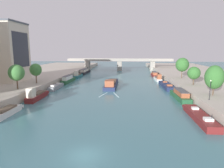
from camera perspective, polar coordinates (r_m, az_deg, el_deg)
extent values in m
plane|color=#42757F|center=(24.45, -7.87, -20.11)|extent=(400.00, 400.00, 0.00)
cube|color=#B7AD9E|center=(87.60, -24.73, 1.65)|extent=(36.00, 170.00, 2.21)
cube|color=#B7AD9E|center=(83.35, 27.90, 1.04)|extent=(36.00, 170.00, 2.21)
cube|color=#1E284C|center=(68.04, -0.16, -0.05)|extent=(3.78, 20.09, 1.04)
cube|color=#1E284C|center=(78.25, 0.44, 1.33)|extent=(3.55, 1.23, 0.89)
cube|color=#1E284C|center=(67.95, -0.16, 0.41)|extent=(3.85, 20.09, 0.06)
cube|color=#9E5133|center=(61.08, -0.66, 0.24)|extent=(2.81, 4.02, 1.81)
cube|color=black|center=(63.02, -0.50, 0.78)|extent=(2.24, 0.04, 0.51)
cube|color=brown|center=(69.89, -0.03, 0.85)|extent=(2.93, 10.45, 0.36)
cylinder|color=#232328|center=(61.89, -0.08, 0.03)|extent=(0.07, 0.07, 1.10)
cube|color=silver|center=(53.95, 1.24, -3.21)|extent=(2.01, 5.86, 0.03)
cube|color=silver|center=(54.26, -2.57, -3.14)|extent=(1.99, 5.87, 0.03)
cube|color=silver|center=(41.52, -29.28, -7.76)|extent=(2.23, 9.48, 1.05)
cube|color=silver|center=(45.64, -25.88, -5.84)|extent=(1.96, 1.26, 0.89)
cube|color=silver|center=(41.37, -29.34, -7.03)|extent=(2.27, 9.48, 0.06)
cube|color=brown|center=(42.07, -28.68, -6.40)|extent=(1.69, 4.94, 0.36)
cube|color=maroon|center=(52.79, -21.12, -3.54)|extent=(2.35, 9.54, 1.16)
cube|color=maroon|center=(57.33, -19.08, -2.28)|extent=(2.00, 1.30, 0.95)
cube|color=maroon|center=(52.65, -21.16, -2.89)|extent=(2.39, 9.54, 0.06)
cube|color=beige|center=(49.56, -22.74, -2.36)|extent=(1.60, 1.94, 2.29)
cube|color=black|center=(50.34, -22.30, -1.75)|extent=(1.24, 0.07, 0.64)
cube|color=brown|center=(53.46, -20.76, -2.45)|extent=(1.76, 4.98, 0.36)
cylinder|color=#232328|center=(49.88, -22.19, -2.95)|extent=(0.07, 0.07, 1.10)
cube|color=gray|center=(65.04, -16.19, -0.85)|extent=(1.99, 9.53, 1.15)
cube|color=gray|center=(69.75, -14.77, 0.01)|extent=(1.80, 1.26, 0.94)
cube|color=gray|center=(64.93, -16.21, -0.33)|extent=(2.03, 9.53, 0.06)
cube|color=white|center=(66.83, -15.61, 0.18)|extent=(0.95, 0.91, 0.40)
cube|color=white|center=(62.43, -17.05, -0.51)|extent=(1.05, 1.11, 0.48)
cylinder|color=#232328|center=(62.10, -16.88, -0.27)|extent=(0.07, 0.07, 1.10)
cube|color=#235633|center=(76.89, -12.78, 0.92)|extent=(2.38, 11.61, 1.21)
cube|color=#235633|center=(82.62, -11.40, 1.65)|extent=(1.95, 1.31, 0.97)
cube|color=#235633|center=(76.80, -12.80, 1.38)|extent=(2.42, 11.61, 0.06)
cube|color=white|center=(76.16, -12.96, 1.87)|extent=(1.89, 7.44, 1.41)
cube|color=#4C4C51|center=(76.06, -12.98, 2.42)|extent=(2.02, 7.67, 0.08)
cylinder|color=#232328|center=(73.39, -13.47, 1.43)|extent=(0.07, 0.07, 1.10)
cube|color=#23666B|center=(90.60, -9.96, 2.29)|extent=(2.10, 9.40, 1.10)
cube|color=#23666B|center=(95.45, -9.23, 2.76)|extent=(1.95, 1.25, 0.92)
cube|color=#23666B|center=(90.53, -9.97, 2.66)|extent=(2.14, 9.40, 0.06)
cube|color=beige|center=(87.33, -10.50, 3.10)|extent=(1.54, 1.89, 2.10)
cube|color=black|center=(88.21, -10.35, 3.37)|extent=(1.23, 0.04, 0.59)
cube|color=brown|center=(91.41, -9.83, 2.86)|extent=(1.62, 4.89, 0.36)
cylinder|color=#232328|center=(87.68, -10.23, 2.80)|extent=(0.07, 0.07, 1.10)
cube|color=black|center=(105.88, -8.10, 3.41)|extent=(3.44, 15.73, 1.10)
cube|color=black|center=(113.78, -7.11, 3.93)|extent=(2.94, 1.30, 0.92)
cube|color=black|center=(105.82, -8.10, 3.72)|extent=(3.50, 15.73, 0.06)
cube|color=beige|center=(105.00, -8.22, 4.02)|extent=(2.75, 10.08, 1.21)
cube|color=#4C4C51|center=(104.94, -8.22, 4.37)|extent=(2.94, 10.38, 0.08)
cylinder|color=#232328|center=(101.12, -8.50, 3.77)|extent=(0.07, 0.07, 1.10)
cube|color=maroon|center=(38.15, 24.46, -8.84)|extent=(2.45, 12.29, 1.08)
cube|color=maroon|center=(43.99, 21.60, -6.07)|extent=(2.30, 1.24, 0.90)
cube|color=maroon|center=(37.98, 24.53, -8.02)|extent=(2.50, 12.29, 0.06)
cube|color=white|center=(40.35, 23.24, -6.57)|extent=(1.21, 0.90, 0.40)
cube|color=white|center=(34.86, 26.50, -9.28)|extent=(1.33, 1.10, 0.48)
cylinder|color=#232328|center=(34.69, 27.25, -8.89)|extent=(0.07, 0.07, 1.10)
cube|color=#235633|center=(52.07, 19.41, -3.58)|extent=(2.50, 11.55, 1.22)
cube|color=#235633|center=(57.80, 17.81, -2.07)|extent=(2.23, 1.29, 0.98)
cube|color=#235633|center=(51.93, 19.45, -2.89)|extent=(2.55, 11.55, 0.06)
cube|color=#9E5133|center=(51.27, 19.66, -2.38)|extent=(2.02, 7.40, 1.12)
cube|color=#4C4C51|center=(51.15, 19.70, -1.73)|extent=(2.16, 7.62, 0.08)
cylinder|color=#232328|center=(48.68, 20.98, -3.11)|extent=(0.07, 0.07, 1.10)
cube|color=#1E284C|center=(67.25, 15.79, -0.49)|extent=(3.06, 14.19, 1.16)
cube|color=#1E284C|center=(74.41, 14.63, 0.62)|extent=(2.74, 1.28, 0.94)
cube|color=#1E284C|center=(67.15, 15.82, 0.02)|extent=(3.11, 14.19, 0.06)
cube|color=#9E5133|center=(70.12, 15.31, 0.64)|extent=(1.45, 0.92, 0.40)
cube|color=#9E5133|center=(63.29, 16.56, -0.34)|extent=(1.59, 1.12, 0.48)
cylinder|color=#232328|center=(63.07, 17.02, -0.12)|extent=(0.07, 0.07, 1.10)
cube|color=silver|center=(82.41, 13.31, 1.38)|extent=(2.13, 9.49, 0.93)
cube|color=silver|center=(87.37, 12.78, 1.93)|extent=(1.94, 1.22, 0.82)
cube|color=silver|center=(82.34, 13.32, 1.72)|extent=(2.17, 9.49, 0.06)
cube|color=#9E5133|center=(79.06, 13.72, 2.10)|extent=(1.54, 1.91, 1.91)
cube|color=black|center=(79.96, 13.62, 2.39)|extent=(1.22, 0.04, 0.53)
cube|color=brown|center=(83.24, 13.22, 1.95)|extent=(1.63, 4.94, 0.36)
cylinder|color=#232328|center=(79.54, 13.88, 1.84)|extent=(0.07, 0.07, 1.10)
cube|color=maroon|center=(95.25, 12.32, 2.52)|extent=(2.24, 10.68, 0.91)
cube|color=maroon|center=(100.84, 11.89, 2.98)|extent=(2.11, 1.21, 0.82)
cube|color=maroon|center=(95.19, 12.33, 2.81)|extent=(2.28, 10.68, 0.06)
cube|color=#9E5133|center=(94.59, 12.39, 3.16)|extent=(1.83, 6.84, 1.23)
cube|color=#4C4C51|center=(94.52, 12.40, 3.55)|extent=(1.96, 7.04, 0.08)
cylinder|color=#232328|center=(92.02, 12.82, 2.92)|extent=(0.07, 0.07, 1.10)
cylinder|color=brown|center=(56.04, -26.10, 0.22)|extent=(0.33, 0.33, 3.18)
ellipsoid|color=#427F3D|center=(55.69, -26.31, 3.01)|extent=(4.01, 4.01, 4.22)
cylinder|color=brown|center=(64.46, -21.39, 1.64)|extent=(0.32, 0.32, 3.09)
ellipsoid|color=#427F3D|center=(64.17, -21.53, 3.93)|extent=(3.57, 3.57, 3.81)
cylinder|color=brown|center=(48.97, 27.64, -1.45)|extent=(0.25, 0.25, 2.68)
ellipsoid|color=#336B2D|center=(48.55, 27.90, 1.79)|extent=(4.10, 4.10, 5.27)
cylinder|color=brown|center=(61.63, 22.81, 0.91)|extent=(0.27, 0.27, 2.49)
ellipsoid|color=#336B2D|center=(61.35, 22.95, 2.99)|extent=(3.66, 3.66, 3.68)
cylinder|color=brown|center=(75.05, 19.83, 2.97)|extent=(0.25, 0.25, 3.54)
ellipsoid|color=#336B2D|center=(74.77, 19.97, 5.36)|extent=(4.65, 4.65, 4.99)
cylinder|color=black|center=(44.07, 26.86, -1.77)|extent=(0.11, 0.11, 3.83)
sphere|color=#EAE5C6|center=(43.74, 27.06, 0.87)|extent=(0.28, 0.28, 0.28)
cylinder|color=black|center=(44.43, 26.68, -4.06)|extent=(0.22, 0.22, 0.20)
cube|color=beige|center=(73.68, -30.14, 7.96)|extent=(14.72, 11.65, 18.52)
cube|color=#232833|center=(69.78, -25.15, 9.09)|extent=(0.04, 9.32, 11.11)
cube|color=gray|center=(119.53, 2.23, 6.92)|extent=(63.86, 4.40, 0.60)
cube|color=gray|center=(117.50, 2.20, 7.23)|extent=(63.86, 0.30, 0.90)
cube|color=gray|center=(121.49, 2.27, 7.32)|extent=(63.86, 0.30, 0.90)
cube|color=gray|center=(122.16, -7.20, 5.39)|extent=(2.80, 3.60, 5.86)
cube|color=gray|center=(119.73, 2.22, 5.37)|extent=(2.80, 3.60, 5.86)
cube|color=gray|center=(120.59, 11.77, 5.21)|extent=(2.80, 3.60, 5.86)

